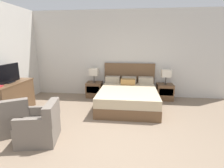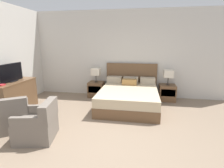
{
  "view_description": "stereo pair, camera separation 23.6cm",
  "coord_description": "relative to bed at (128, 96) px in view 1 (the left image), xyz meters",
  "views": [
    {
      "loc": [
        0.42,
        -2.77,
        1.84
      ],
      "look_at": [
        -0.13,
        1.77,
        0.75
      ],
      "focal_mm": 28.0,
      "sensor_mm": 36.0,
      "label": 1
    },
    {
      "loc": [
        0.65,
        -2.73,
        1.84
      ],
      "look_at": [
        -0.13,
        1.77,
        0.75
      ],
      "focal_mm": 28.0,
      "sensor_mm": 36.0,
      "label": 2
    }
  ],
  "objects": [
    {
      "name": "table_lamp_right",
      "position": [
        1.18,
        0.72,
        0.58
      ],
      "size": [
        0.28,
        0.28,
        0.48
      ],
      "color": "#332D28",
      "rests_on": "nightstand_right"
    },
    {
      "name": "nightstand_left",
      "position": [
        -1.18,
        0.72,
        -0.04
      ],
      "size": [
        0.51,
        0.47,
        0.52
      ],
      "color": "brown",
      "rests_on": "ground"
    },
    {
      "name": "table_lamp_left",
      "position": [
        -1.18,
        0.72,
        0.58
      ],
      "size": [
        0.28,
        0.28,
        0.48
      ],
      "color": "#332D28",
      "rests_on": "nightstand_left"
    },
    {
      "name": "nightstand_right",
      "position": [
        1.18,
        0.72,
        -0.04
      ],
      "size": [
        0.51,
        0.47,
        0.52
      ],
      "color": "brown",
      "rests_on": "ground"
    },
    {
      "name": "ground_plane",
      "position": [
        -0.3,
        -2.2,
        -0.3
      ],
      "size": [
        9.65,
        9.65,
        0.0
      ],
      "primitive_type": "plane",
      "color": "#84705B"
    },
    {
      "name": "armchair_companion",
      "position": [
        -1.59,
        -2.12,
        -0.01
      ],
      "size": [
        0.81,
        0.81,
        0.76
      ],
      "color": "#70665B",
      "rests_on": "ground"
    },
    {
      "name": "armchair_by_window",
      "position": [
        -2.36,
        -1.89,
        -0.01
      ],
      "size": [
        0.95,
        0.96,
        0.76
      ],
      "color": "#70665B",
      "rests_on": "ground"
    },
    {
      "name": "dresser",
      "position": [
        -3.04,
        -0.92,
        0.13
      ],
      "size": [
        0.55,
        1.32,
        0.83
      ],
      "color": "brown",
      "rests_on": "ground"
    },
    {
      "name": "tv",
      "position": [
        -3.04,
        -0.93,
        0.76
      ],
      "size": [
        0.18,
        0.82,
        0.48
      ],
      "color": "black",
      "rests_on": "dresser"
    },
    {
      "name": "wall_back",
      "position": [
        -0.3,
        1.04,
        1.15
      ],
      "size": [
        7.27,
        0.06,
        2.89
      ],
      "primitive_type": "cube",
      "color": "beige",
      "rests_on": "ground"
    },
    {
      "name": "bed",
      "position": [
        0.0,
        0.0,
        0.0
      ],
      "size": [
        1.7,
        2.09,
        1.15
      ],
      "color": "brown",
      "rests_on": "ground"
    }
  ]
}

